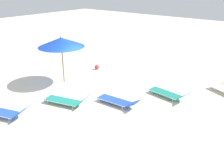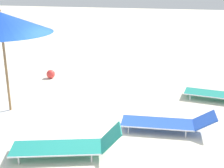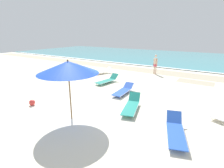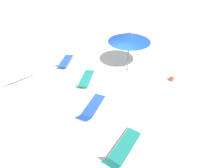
{
  "view_description": "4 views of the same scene",
  "coord_description": "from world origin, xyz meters",
  "views": [
    {
      "loc": [
        8.14,
        8.27,
        5.34
      ],
      "look_at": [
        -0.55,
        1.21,
        0.7
      ],
      "focal_mm": 40.0,
      "sensor_mm": 36.0,
      "label": 1
    },
    {
      "loc": [
        6.49,
        2.12,
        3.33
      ],
      "look_at": [
        0.05,
        0.69,
        1.08
      ],
      "focal_mm": 50.0,
      "sensor_mm": 36.0,
      "label": 2
    },
    {
      "loc": [
        4.91,
        -7.09,
        3.66
      ],
      "look_at": [
        -0.49,
        1.31,
        0.71
      ],
      "focal_mm": 28.0,
      "sensor_mm": 36.0,
      "label": 3
    },
    {
      "loc": [
        -3.51,
        7.06,
        6.25
      ],
      "look_at": [
        -0.5,
        0.53,
        0.79
      ],
      "focal_mm": 28.0,
      "sensor_mm": 36.0,
      "label": 4
    }
  ],
  "objects": [
    {
      "name": "ground_plane",
      "position": [
        0.0,
        0.01,
        -0.08
      ],
      "size": [
        60.0,
        60.0,
        0.16
      ],
      "color": "beige"
    },
    {
      "name": "ocean_water",
      "position": [
        0.0,
        20.72,
        0.03
      ],
      "size": [
        60.0,
        18.68,
        0.07
      ],
      "color": "teal",
      "rests_on": "ground_plane"
    },
    {
      "name": "beach_umbrella",
      "position": [
        -0.38,
        -2.17,
        2.3
      ],
      "size": [
        2.52,
        2.52,
        2.62
      ],
      "color": "olive",
      "rests_on": "ground_plane"
    },
    {
      "name": "sun_lounger_beside_umbrella",
      "position": [
        3.82,
        -1.1,
        0.21
      ],
      "size": [
        1.24,
        2.22,
        0.55
      ],
      "rotation": [
        0.0,
        0.0,
        0.32
      ],
      "color": "blue",
      "rests_on": "ground_plane"
    },
    {
      "name": "sun_lounger_near_water_left",
      "position": [
        -4.48,
        5.62,
        0.21
      ],
      "size": [
        1.39,
        2.16,
        0.55
      ],
      "rotation": [
        0.0,
        0.0,
        -0.41
      ],
      "color": "white",
      "rests_on": "ground_plane"
    },
    {
      "name": "sun_lounger_near_water_right",
      "position": [
        -2.28,
        3.41,
        0.22
      ],
      "size": [
        0.88,
        2.14,
        0.56
      ],
      "rotation": [
        0.0,
        0.0,
        -0.14
      ],
      "color": "#1E8475",
      "rests_on": "ground_plane"
    },
    {
      "name": "sun_lounger_mid_beach_solo",
      "position": [
        -0.08,
        1.96,
        0.21
      ],
      "size": [
        0.74,
        2.14,
        0.47
      ],
      "rotation": [
        0.0,
        0.0,
        0.06
      ],
      "color": "blue",
      "rests_on": "ground_plane"
    },
    {
      "name": "sun_lounger_mid_beach_pair_a",
      "position": [
        1.42,
        0.11,
        0.22
      ],
      "size": [
        1.17,
        2.23,
        0.58
      ],
      "rotation": [
        0.0,
        0.0,
        0.28
      ],
      "color": "#1E8475",
      "rests_on": "ground_plane"
    },
    {
      "name": "beachgoer_shoreline_child",
      "position": [
        -0.27,
        8.25,
        1.0
      ],
      "size": [
        0.42,
        0.29,
        1.76
      ],
      "rotation": [
        0.0,
        0.0,
        5.85
      ],
      "color": "beige",
      "rests_on": "ground_plane"
    },
    {
      "name": "beach_ball",
      "position": [
        -3.2,
        -2.22,
        0.15
      ],
      "size": [
        0.3,
        0.3,
        0.3
      ],
      "color": "red",
      "rests_on": "ground_plane"
    }
  ]
}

